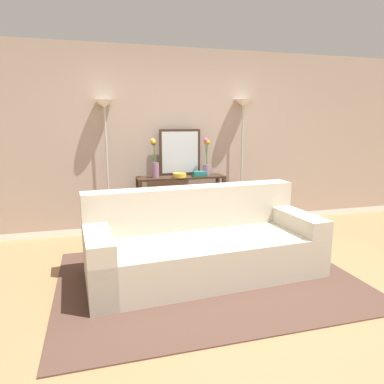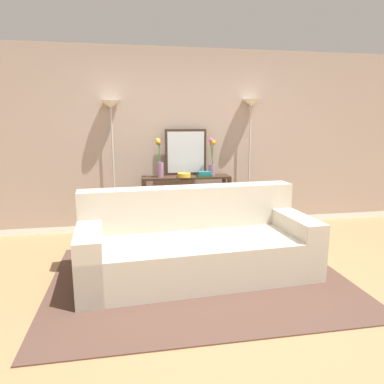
{
  "view_description": "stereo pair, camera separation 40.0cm",
  "coord_description": "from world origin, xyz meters",
  "px_view_note": "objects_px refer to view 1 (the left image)",
  "views": [
    {
      "loc": [
        -1.18,
        -2.89,
        1.57
      ],
      "look_at": [
        -0.04,
        1.19,
        0.74
      ],
      "focal_mm": 33.08,
      "sensor_mm": 36.0,
      "label": 1
    },
    {
      "loc": [
        -0.79,
        -2.98,
        1.57
      ],
      "look_at": [
        -0.04,
        1.19,
        0.74
      ],
      "focal_mm": 33.08,
      "sensor_mm": 36.0,
      "label": 2
    }
  ],
  "objects_px": {
    "console_table": "(181,194)",
    "floor_lamp_right": "(243,128)",
    "vase_short_flowers": "(206,160)",
    "book_stack": "(200,174)",
    "couch": "(202,245)",
    "book_row_under_console": "(156,230)",
    "floor_lamp_left": "(106,131)",
    "wall_mirror": "(180,152)",
    "vase_tall_flowers": "(155,161)",
    "fruit_bowl": "(180,175)"
  },
  "relations": [
    {
      "from": "wall_mirror",
      "to": "vase_short_flowers",
      "type": "height_order",
      "value": "wall_mirror"
    },
    {
      "from": "console_table",
      "to": "wall_mirror",
      "type": "distance_m",
      "value": 0.61
    },
    {
      "from": "vase_short_flowers",
      "to": "book_row_under_console",
      "type": "bearing_deg",
      "value": 179.34
    },
    {
      "from": "fruit_bowl",
      "to": "book_row_under_console",
      "type": "bearing_deg",
      "value": 164.66
    },
    {
      "from": "console_table",
      "to": "book_row_under_console",
      "type": "relative_size",
      "value": 4.89
    },
    {
      "from": "floor_lamp_left",
      "to": "floor_lamp_right",
      "type": "height_order",
      "value": "floor_lamp_right"
    },
    {
      "from": "floor_lamp_left",
      "to": "book_stack",
      "type": "height_order",
      "value": "floor_lamp_left"
    },
    {
      "from": "wall_mirror",
      "to": "book_row_under_console",
      "type": "distance_m",
      "value": 1.17
    },
    {
      "from": "floor_lamp_left",
      "to": "vase_tall_flowers",
      "type": "height_order",
      "value": "floor_lamp_left"
    },
    {
      "from": "book_stack",
      "to": "book_row_under_console",
      "type": "distance_m",
      "value": 1.02
    },
    {
      "from": "book_row_under_console",
      "to": "wall_mirror",
      "type": "bearing_deg",
      "value": 18.06
    },
    {
      "from": "book_stack",
      "to": "couch",
      "type": "bearing_deg",
      "value": -105.68
    },
    {
      "from": "vase_short_flowers",
      "to": "book_row_under_console",
      "type": "relative_size",
      "value": 2.1
    },
    {
      "from": "floor_lamp_left",
      "to": "fruit_bowl",
      "type": "relative_size",
      "value": 9.91
    },
    {
      "from": "floor_lamp_left",
      "to": "book_stack",
      "type": "xyz_separation_m",
      "value": [
        1.27,
        -0.19,
        -0.61
      ]
    },
    {
      "from": "floor_lamp_right",
      "to": "vase_tall_flowers",
      "type": "bearing_deg",
      "value": -174.33
    },
    {
      "from": "vase_short_flowers",
      "to": "fruit_bowl",
      "type": "distance_m",
      "value": 0.47
    },
    {
      "from": "vase_tall_flowers",
      "to": "console_table",
      "type": "bearing_deg",
      "value": 2.14
    },
    {
      "from": "vase_short_flowers",
      "to": "book_stack",
      "type": "height_order",
      "value": "vase_short_flowers"
    },
    {
      "from": "console_table",
      "to": "wall_mirror",
      "type": "relative_size",
      "value": 1.9
    },
    {
      "from": "vase_short_flowers",
      "to": "fruit_bowl",
      "type": "bearing_deg",
      "value": -168.81
    },
    {
      "from": "couch",
      "to": "book_stack",
      "type": "distance_m",
      "value": 1.54
    },
    {
      "from": "couch",
      "to": "vase_short_flowers",
      "type": "distance_m",
      "value": 1.7
    },
    {
      "from": "couch",
      "to": "vase_tall_flowers",
      "type": "height_order",
      "value": "vase_tall_flowers"
    },
    {
      "from": "floor_lamp_left",
      "to": "vase_short_flowers",
      "type": "xyz_separation_m",
      "value": [
        1.39,
        -0.13,
        -0.42
      ]
    },
    {
      "from": "couch",
      "to": "floor_lamp_right",
      "type": "xyz_separation_m",
      "value": [
        1.12,
        1.58,
        1.19
      ]
    },
    {
      "from": "vase_tall_flowers",
      "to": "book_row_under_console",
      "type": "relative_size",
      "value": 2.11
    },
    {
      "from": "vase_tall_flowers",
      "to": "vase_short_flowers",
      "type": "bearing_deg",
      "value": 0.41
    },
    {
      "from": "console_table",
      "to": "vase_tall_flowers",
      "type": "height_order",
      "value": "vase_tall_flowers"
    },
    {
      "from": "vase_tall_flowers",
      "to": "vase_short_flowers",
      "type": "distance_m",
      "value": 0.75
    },
    {
      "from": "console_table",
      "to": "vase_tall_flowers",
      "type": "distance_m",
      "value": 0.62
    },
    {
      "from": "console_table",
      "to": "floor_lamp_right",
      "type": "bearing_deg",
      "value": 7.02
    },
    {
      "from": "book_stack",
      "to": "vase_short_flowers",
      "type": "bearing_deg",
      "value": 27.56
    },
    {
      "from": "floor_lamp_right",
      "to": "couch",
      "type": "bearing_deg",
      "value": -125.27
    },
    {
      "from": "console_table",
      "to": "vase_tall_flowers",
      "type": "bearing_deg",
      "value": -177.86
    },
    {
      "from": "floor_lamp_right",
      "to": "vase_short_flowers",
      "type": "height_order",
      "value": "floor_lamp_right"
    },
    {
      "from": "vase_tall_flowers",
      "to": "fruit_bowl",
      "type": "distance_m",
      "value": 0.4
    },
    {
      "from": "vase_short_flowers",
      "to": "book_row_under_console",
      "type": "xyz_separation_m",
      "value": [
        -0.76,
        0.01,
        -0.99
      ]
    },
    {
      "from": "console_table",
      "to": "floor_lamp_left",
      "type": "distance_m",
      "value": 1.37
    },
    {
      "from": "couch",
      "to": "book_row_under_console",
      "type": "xyz_separation_m",
      "value": [
        -0.25,
        1.46,
        -0.25
      ]
    },
    {
      "from": "floor_lamp_right",
      "to": "book_stack",
      "type": "bearing_deg",
      "value": -165.15
    },
    {
      "from": "wall_mirror",
      "to": "vase_tall_flowers",
      "type": "height_order",
      "value": "wall_mirror"
    },
    {
      "from": "wall_mirror",
      "to": "vase_short_flowers",
      "type": "bearing_deg",
      "value": -21.21
    },
    {
      "from": "floor_lamp_left",
      "to": "book_stack",
      "type": "bearing_deg",
      "value": -8.64
    },
    {
      "from": "book_row_under_console",
      "to": "book_stack",
      "type": "bearing_deg",
      "value": -6.47
    },
    {
      "from": "wall_mirror",
      "to": "book_row_under_console",
      "type": "xyz_separation_m",
      "value": [
        -0.4,
        -0.13,
        -1.09
      ]
    },
    {
      "from": "fruit_bowl",
      "to": "book_stack",
      "type": "xyz_separation_m",
      "value": [
        0.3,
        0.02,
        0.0
      ]
    },
    {
      "from": "couch",
      "to": "vase_short_flowers",
      "type": "xyz_separation_m",
      "value": [
        0.51,
        1.45,
        0.74
      ]
    },
    {
      "from": "couch",
      "to": "vase_short_flowers",
      "type": "relative_size",
      "value": 4.52
    },
    {
      "from": "floor_lamp_right",
      "to": "wall_mirror",
      "type": "distance_m",
      "value": 1.02
    }
  ]
}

